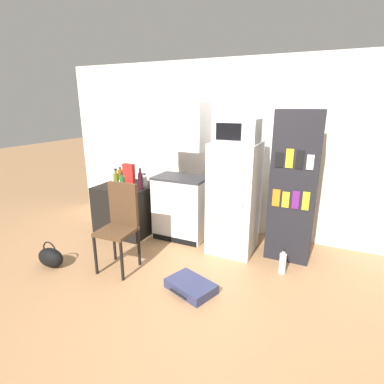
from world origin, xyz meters
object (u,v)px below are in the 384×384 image
object	(u,v)px
kitchen_hutch	(181,179)
suitcase_large_flat	(191,286)
cereal_box	(129,173)
water_bottle_front	(283,263)
handbag	(51,257)
bottle_clear_short	(145,181)
refrigerator	(234,198)
bookshelf	(293,187)
bottle_olive_oil	(116,181)
chair	(120,219)
microwave	(237,130)
bottle_amber_beer	(120,174)
bottle_wine_dark	(140,181)
bottle_green_tall	(123,183)
bowl	(116,183)
side_table	(128,208)

from	to	relation	value
kitchen_hutch	suitcase_large_flat	bearing A→B (deg)	-59.01
cereal_box	water_bottle_front	distance (m)	2.60
handbag	bottle_clear_short	bearing A→B (deg)	68.97
refrigerator	bookshelf	xyz separation A→B (m)	(0.72, 0.12, 0.20)
cereal_box	water_bottle_front	world-z (taller)	cereal_box
bottle_olive_oil	bottle_clear_short	world-z (taller)	bottle_olive_oil
chair	water_bottle_front	size ratio (longest dim) A/B	3.35
water_bottle_front	microwave	bearing A→B (deg)	155.10
refrigerator	microwave	bearing A→B (deg)	-108.32
microwave	bookshelf	bearing A→B (deg)	9.32
bookshelf	bottle_amber_beer	size ratio (longest dim) A/B	9.37
suitcase_large_flat	microwave	bearing A→B (deg)	104.75
bottle_wine_dark	bottle_olive_oil	bearing A→B (deg)	-152.40
microwave	bottle_clear_short	distance (m)	1.58
kitchen_hutch	bottle_olive_oil	world-z (taller)	kitchen_hutch
kitchen_hutch	bottle_green_tall	bearing A→B (deg)	-152.91
bottle_amber_beer	water_bottle_front	size ratio (longest dim) A/B	0.64
kitchen_hutch	bottle_green_tall	world-z (taller)	kitchen_hutch
refrigerator	cereal_box	xyz separation A→B (m)	(-1.73, 0.06, 0.16)
bottle_wine_dark	bowl	distance (m)	0.54
bottle_wine_dark	suitcase_large_flat	bearing A→B (deg)	-36.94
bottle_wine_dark	water_bottle_front	distance (m)	2.20
bottle_amber_beer	water_bottle_front	xyz separation A→B (m)	(2.72, -0.52, -0.70)
bookshelf	bottle_olive_oil	distance (m)	2.41
chair	water_bottle_front	world-z (taller)	chair
side_table	water_bottle_front	size ratio (longest dim) A/B	2.56
kitchen_hutch	bottle_clear_short	xyz separation A→B (m)	(-0.55, -0.11, -0.07)
kitchen_hutch	water_bottle_front	world-z (taller)	kitchen_hutch
microwave	cereal_box	distance (m)	1.88
side_table	handbag	world-z (taller)	side_table
suitcase_large_flat	bottle_clear_short	bearing A→B (deg)	160.08
side_table	bowl	world-z (taller)	bowl
side_table	microwave	xyz separation A→B (m)	(1.68, 0.08, 1.25)
bottle_green_tall	water_bottle_front	bearing A→B (deg)	-0.48
bottle_amber_beer	microwave	bearing A→B (deg)	-5.16
bottle_olive_oil	water_bottle_front	bearing A→B (deg)	0.30
bowl	handbag	bearing A→B (deg)	-91.20
microwave	water_bottle_front	world-z (taller)	microwave
kitchen_hutch	bottle_wine_dark	bearing A→B (deg)	-154.16
bottle_wine_dark	bottle_clear_short	xyz separation A→B (m)	(-0.03, 0.14, -0.05)
bottle_wine_dark	side_table	bearing A→B (deg)	161.78
bottle_amber_beer	cereal_box	bearing A→B (deg)	-24.24
cereal_box	handbag	distance (m)	1.65
side_table	kitchen_hutch	xyz separation A→B (m)	(0.86, 0.14, 0.53)
microwave	handbag	distance (m)	2.78
bottle_wine_dark	water_bottle_front	size ratio (longest dim) A/B	1.00
microwave	suitcase_large_flat	bearing A→B (deg)	-95.69
refrigerator	chair	distance (m)	1.49
bookshelf	bottle_olive_oil	bearing A→B (deg)	-168.82
microwave	suitcase_large_flat	world-z (taller)	microwave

